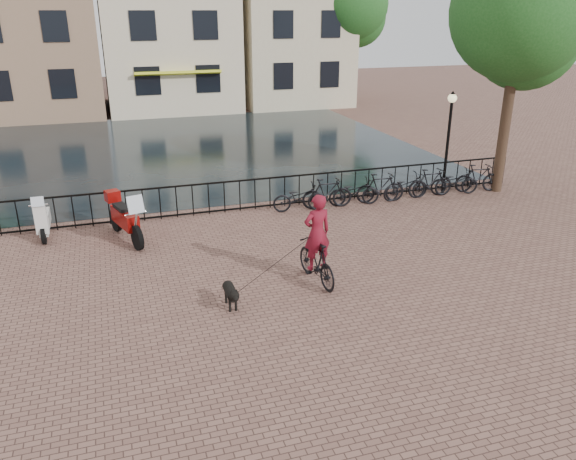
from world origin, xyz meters
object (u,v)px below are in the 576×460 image
object	(u,v)px
dog	(231,295)
scooter	(42,213)
cyclist	(317,244)
lamp_post	(449,126)
motorcycle	(124,213)

from	to	relation	value
dog	scooter	xyz separation A→B (m)	(-4.14, 5.64, 0.41)
scooter	cyclist	bearing A→B (deg)	-39.54
lamp_post	dog	bearing A→B (deg)	-147.39
lamp_post	motorcycle	world-z (taller)	lamp_post
cyclist	dog	world-z (taller)	cyclist
cyclist	scooter	world-z (taller)	cyclist
lamp_post	scooter	xyz separation A→B (m)	(-12.98, -0.02, -1.67)
lamp_post	cyclist	size ratio (longest dim) A/B	1.36
lamp_post	motorcycle	xyz separation A→B (m)	(-10.79, -1.02, -1.59)
scooter	dog	bearing A→B (deg)	-54.46
dog	scooter	world-z (taller)	scooter
motorcycle	scooter	distance (m)	2.41
cyclist	motorcycle	size ratio (longest dim) A/B	1.12
cyclist	motorcycle	xyz separation A→B (m)	(-4.13, 4.08, -0.17)
lamp_post	scooter	bearing A→B (deg)	-179.93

